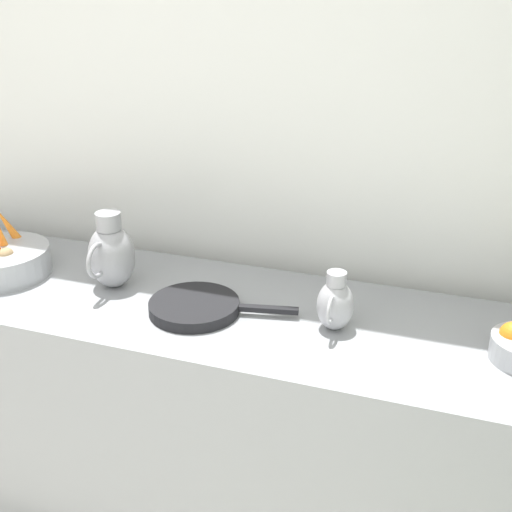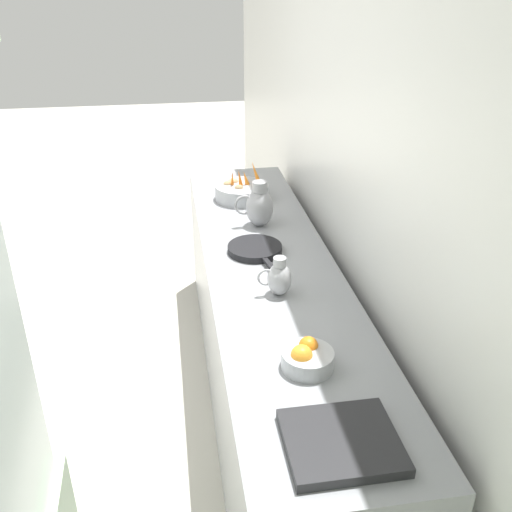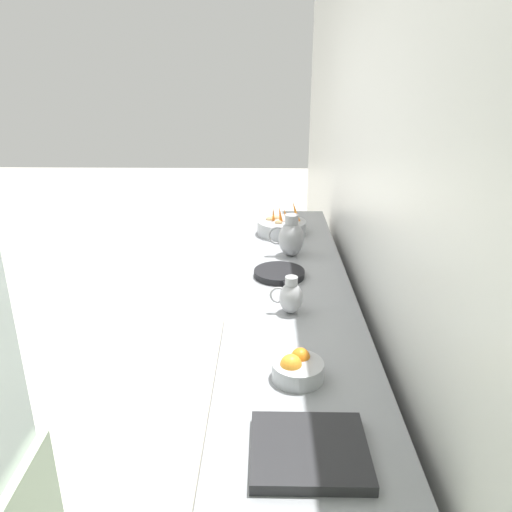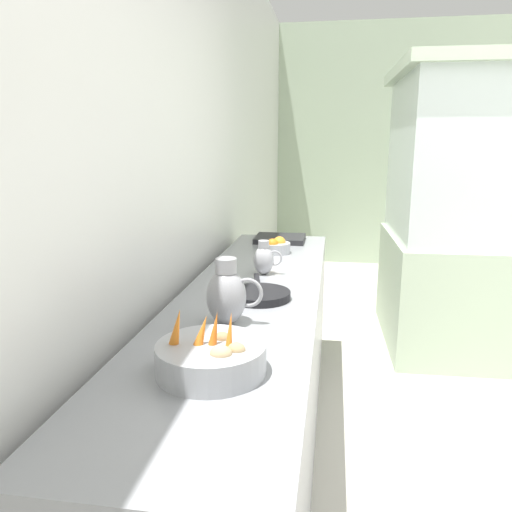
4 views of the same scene
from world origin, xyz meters
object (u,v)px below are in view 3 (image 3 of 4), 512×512
object	(u,v)px
orange_bowl	(297,368)
vegetable_colander	(282,227)
metal_pitcher_short	(291,297)
skillet_on_counter	(280,274)
metal_pitcher_tall	(291,237)

from	to	relation	value
orange_bowl	vegetable_colander	bearing A→B (deg)	-89.78
orange_bowl	metal_pitcher_short	world-z (taller)	metal_pitcher_short
orange_bowl	metal_pitcher_short	bearing A→B (deg)	-89.95
metal_pitcher_short	vegetable_colander	bearing A→B (deg)	-89.71
skillet_on_counter	orange_bowl	bearing A→B (deg)	92.41
metal_pitcher_short	skillet_on_counter	bearing A→B (deg)	-84.69
vegetable_colander	skillet_on_counter	distance (m)	0.73
metal_pitcher_tall	skillet_on_counter	world-z (taller)	metal_pitcher_tall
vegetable_colander	orange_bowl	size ratio (longest dim) A/B	1.73
metal_pitcher_tall	metal_pitcher_short	size ratio (longest dim) A/B	1.42
metal_pitcher_tall	metal_pitcher_short	world-z (taller)	metal_pitcher_tall
orange_bowl	metal_pitcher_short	xyz separation A→B (m)	(0.00, -0.51, 0.04)
metal_pitcher_short	skillet_on_counter	distance (m)	0.42
orange_bowl	skillet_on_counter	distance (m)	0.93
vegetable_colander	orange_bowl	world-z (taller)	vegetable_colander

